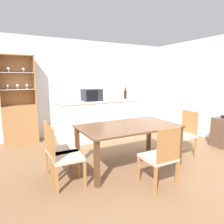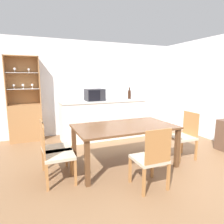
# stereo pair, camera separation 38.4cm
# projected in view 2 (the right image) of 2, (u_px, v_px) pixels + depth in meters

# --- Properties ---
(ground_plane) EXTENTS (18.00, 18.00, 0.00)m
(ground_plane) POSITION_uv_depth(u_px,v_px,m) (137.00, 168.00, 3.50)
(ground_plane) COLOR brown
(wall_back) EXTENTS (6.80, 0.06, 2.55)m
(wall_back) POSITION_uv_depth(u_px,v_px,m) (91.00, 88.00, 5.67)
(wall_back) COLOR silver
(wall_back) RESTS_ON ground_plane
(kitchen_counter) EXTENTS (2.19, 0.64, 0.99)m
(kitchen_counter) POSITION_uv_depth(u_px,v_px,m) (103.00, 119.00, 5.17)
(kitchen_counter) COLOR white
(kitchen_counter) RESTS_ON ground_plane
(display_cabinet) EXTENTS (0.76, 0.35, 2.06)m
(display_cabinet) POSITION_uv_depth(u_px,v_px,m) (25.00, 116.00, 4.92)
(display_cabinet) COLOR #A37042
(display_cabinet) RESTS_ON ground_plane
(dining_table) EXTENTS (1.74, 0.99, 0.73)m
(dining_table) POSITION_uv_depth(u_px,v_px,m) (125.00, 130.00, 3.52)
(dining_table) COLOR brown
(dining_table) RESTS_ON ground_plane
(dining_chair_head_near) EXTENTS (0.44, 0.44, 0.90)m
(dining_chair_head_near) POSITION_uv_depth(u_px,v_px,m) (151.00, 158.00, 2.80)
(dining_chair_head_near) COLOR #C1B299
(dining_chair_head_near) RESTS_ON ground_plane
(dining_chair_side_left_far) EXTENTS (0.46, 0.46, 0.90)m
(dining_chair_side_left_far) POSITION_uv_depth(u_px,v_px,m) (53.00, 148.00, 3.22)
(dining_chair_side_left_far) COLOR #C1B299
(dining_chair_side_left_far) RESTS_ON ground_plane
(dining_chair_side_left_near) EXTENTS (0.45, 0.45, 0.90)m
(dining_chair_side_left_near) POSITION_uv_depth(u_px,v_px,m) (56.00, 154.00, 2.95)
(dining_chair_side_left_near) COLOR #C1B299
(dining_chair_side_left_near) RESTS_ON ground_plane
(dining_chair_side_right_near) EXTENTS (0.44, 0.44, 0.90)m
(dining_chair_side_right_near) POSITION_uv_depth(u_px,v_px,m) (183.00, 136.00, 3.88)
(dining_chair_side_right_near) COLOR #C1B299
(dining_chair_side_right_near) RESTS_ON ground_plane
(microwave) EXTENTS (0.45, 0.38, 0.29)m
(microwave) POSITION_uv_depth(u_px,v_px,m) (95.00, 95.00, 5.01)
(microwave) COLOR #232328
(microwave) RESTS_ON kitchen_counter
(wine_bottle) EXTENTS (0.08, 0.08, 0.31)m
(wine_bottle) POSITION_uv_depth(u_px,v_px,m) (129.00, 94.00, 5.44)
(wine_bottle) COLOR black
(wine_bottle) RESTS_ON kitchen_counter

